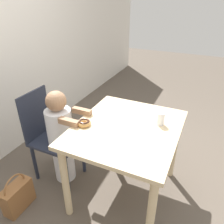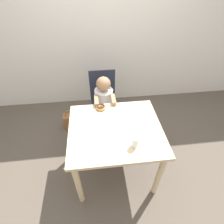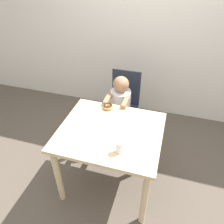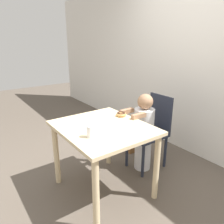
% 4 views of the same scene
% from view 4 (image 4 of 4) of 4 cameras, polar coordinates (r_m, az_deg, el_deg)
% --- Properties ---
extents(ground_plane, '(12.00, 12.00, 0.00)m').
position_cam_4_polar(ground_plane, '(2.60, -2.10, -19.45)').
color(ground_plane, brown).
extents(wall_back, '(8.00, 0.05, 2.50)m').
position_cam_4_polar(wall_back, '(3.18, 21.68, 10.98)').
color(wall_back, silver).
rests_on(wall_back, ground_plane).
extents(dining_table, '(0.97, 0.84, 0.76)m').
position_cam_4_polar(dining_table, '(2.26, -2.29, -6.52)').
color(dining_table, beige).
rests_on(dining_table, ground_plane).
extents(chair, '(0.37, 0.46, 0.94)m').
position_cam_4_polar(chair, '(2.84, 10.17, -5.12)').
color(chair, '#232838').
rests_on(chair, ground_plane).
extents(child_figure, '(0.26, 0.41, 0.99)m').
position_cam_4_polar(child_figure, '(2.74, 8.24, -5.23)').
color(child_figure, white).
rests_on(child_figure, ground_plane).
extents(donut, '(0.11, 0.11, 0.05)m').
position_cam_4_polar(donut, '(2.48, 2.40, -0.56)').
color(donut, tan).
rests_on(donut, dining_table).
extents(napkin, '(0.26, 0.26, 0.00)m').
position_cam_4_polar(napkin, '(2.30, -0.45, -2.77)').
color(napkin, white).
rests_on(napkin, dining_table).
extents(handbag, '(0.28, 0.13, 0.38)m').
position_cam_4_polar(handbag, '(3.32, 4.04, -7.53)').
color(handbag, brown).
rests_on(handbag, ground_plane).
extents(cup, '(0.06, 0.06, 0.11)m').
position_cam_4_polar(cup, '(1.96, -5.71, -5.14)').
color(cup, white).
rests_on(cup, dining_table).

